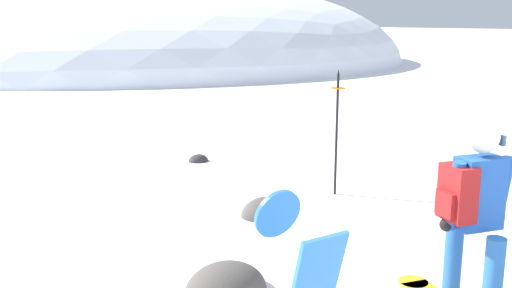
% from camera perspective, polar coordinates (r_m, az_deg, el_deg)
% --- Properties ---
extents(ridge_peak_main, '(32.35, 29.12, 10.21)m').
position_cam_1_polar(ridge_peak_main, '(36.00, -11.06, 8.09)').
color(ridge_peak_main, white).
rests_on(ridge_peak_main, ground).
extents(snowboarder_main, '(0.68, 1.79, 1.71)m').
position_cam_1_polar(snowboarder_main, '(4.89, 20.86, -7.03)').
color(snowboarder_main, orange).
rests_on(snowboarder_main, ground).
extents(piste_marker_near, '(0.20, 0.20, 1.80)m').
position_cam_1_polar(piste_marker_near, '(8.14, 8.07, 1.98)').
color(piste_marker_near, black).
rests_on(piste_marker_near, ground).
extents(rock_mid, '(0.67, 0.57, 0.47)m').
position_cam_1_polar(rock_mid, '(7.44, 0.97, -7.10)').
color(rock_mid, '#4C4742').
rests_on(rock_mid, ground).
extents(rock_small, '(0.36, 0.31, 0.25)m').
position_cam_1_polar(rock_small, '(10.26, -5.77, -1.73)').
color(rock_small, '#383333').
rests_on(rock_small, ground).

